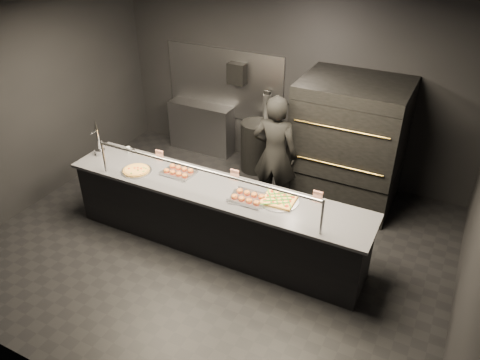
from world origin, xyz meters
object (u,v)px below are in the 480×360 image
(round_pizza, at_px, (136,170))
(worker, at_px, (275,155))
(prep_shelf, at_px, (202,127))
(fire_extinguisher, at_px, (267,107))
(slider_tray_a, at_px, (179,171))
(square_pizza, at_px, (279,200))
(service_counter, at_px, (215,216))
(beer_tap, at_px, (99,145))
(towel_dispenser, at_px, (237,73))
(trash_bin, at_px, (256,146))
(slider_tray_b, at_px, (248,197))
(pizza_oven, at_px, (349,143))

(round_pizza, distance_m, worker, 1.96)
(prep_shelf, xyz_separation_m, fire_extinguisher, (1.25, 0.08, 0.61))
(fire_extinguisher, xyz_separation_m, slider_tray_a, (-0.25, -2.31, -0.11))
(round_pizza, xyz_separation_m, square_pizza, (1.98, 0.21, 0.00))
(service_counter, relative_size, slider_tray_a, 9.05)
(fire_extinguisher, bearing_deg, slider_tray_a, -96.19)
(round_pizza, bearing_deg, prep_shelf, 100.87)
(beer_tap, bearing_deg, round_pizza, -11.54)
(slider_tray_a, bearing_deg, towel_dispenser, 97.43)
(beer_tap, relative_size, worker, 0.30)
(prep_shelf, bearing_deg, trash_bin, -9.91)
(slider_tray_a, height_order, worker, worker)
(beer_tap, height_order, slider_tray_b, beer_tap)
(fire_extinguisher, height_order, trash_bin, fire_extinguisher)
(slider_tray_b, bearing_deg, trash_bin, 112.59)
(fire_extinguisher, height_order, slider_tray_b, fire_extinguisher)
(prep_shelf, relative_size, square_pizza, 2.44)
(towel_dispenser, distance_m, round_pizza, 2.60)
(fire_extinguisher, relative_size, trash_bin, 0.58)
(slider_tray_b, distance_m, square_pizza, 0.37)
(round_pizza, xyz_separation_m, worker, (1.46, 1.30, -0.03))
(worker, bearing_deg, slider_tray_a, 42.96)
(prep_shelf, xyz_separation_m, trash_bin, (1.20, -0.21, -0.02))
(service_counter, xyz_separation_m, towel_dispenser, (-0.90, 2.39, 1.09))
(towel_dispenser, relative_size, round_pizza, 0.86)
(pizza_oven, bearing_deg, worker, -140.40)
(pizza_oven, height_order, trash_bin, pizza_oven)
(beer_tap, distance_m, slider_tray_b, 2.39)
(fire_extinguisher, xyz_separation_m, round_pizza, (-0.78, -2.53, -0.12))
(fire_extinguisher, xyz_separation_m, worker, (0.68, -1.22, -0.16))
(round_pizza, relative_size, slider_tray_a, 0.90)
(trash_bin, xyz_separation_m, worker, (0.73, -0.93, 0.47))
(fire_extinguisher, xyz_separation_m, trash_bin, (-0.05, -0.29, -0.63))
(towel_dispenser, height_order, beer_tap, towel_dispenser)
(service_counter, xyz_separation_m, trash_bin, (-0.40, 2.11, -0.03))
(beer_tap, bearing_deg, slider_tray_b, -1.94)
(slider_tray_b, xyz_separation_m, worker, (-0.17, 1.23, -0.05))
(pizza_oven, bearing_deg, square_pizza, -100.89)
(square_pizza, bearing_deg, fire_extinguisher, 117.36)
(service_counter, bearing_deg, pizza_oven, 57.73)
(pizza_oven, distance_m, fire_extinguisher, 1.63)
(towel_dispenser, relative_size, square_pizza, 0.71)
(round_pizza, bearing_deg, towel_dispenser, 84.76)
(beer_tap, bearing_deg, square_pizza, 1.11)
(prep_shelf, height_order, fire_extinguisher, fire_extinguisher)
(service_counter, height_order, trash_bin, service_counter)
(fire_extinguisher, bearing_deg, trash_bin, -99.78)
(square_pizza, bearing_deg, slider_tray_a, 179.57)
(square_pizza, xyz_separation_m, worker, (-0.52, 1.10, -0.04))
(trash_bin, bearing_deg, pizza_oven, -7.50)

